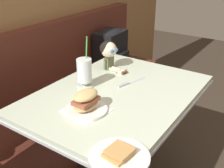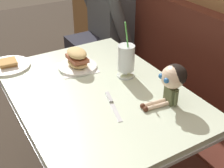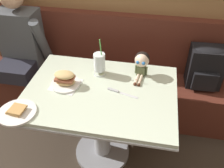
# 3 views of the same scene
# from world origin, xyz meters

# --- Properties ---
(booth_bench) EXTENTS (2.60, 0.48, 1.00)m
(booth_bench) POSITION_xyz_m (0.00, 0.81, 0.33)
(booth_bench) COLOR #512319
(booth_bench) RESTS_ON ground
(diner_table) EXTENTS (1.11, 0.81, 0.74)m
(diner_table) POSITION_xyz_m (0.00, 0.18, 0.54)
(diner_table) COLOR beige
(diner_table) RESTS_ON ground
(toast_plate) EXTENTS (0.25, 0.25, 0.04)m
(toast_plate) POSITION_xyz_m (-0.48, -0.14, 0.75)
(toast_plate) COLOR white
(toast_plate) RESTS_ON diner_table
(milkshake_glass) EXTENTS (0.10, 0.10, 0.32)m
(milkshake_glass) POSITION_xyz_m (-0.05, 0.38, 0.84)
(milkshake_glass) COLOR silver
(milkshake_glass) RESTS_ON diner_table
(sandwich_plate) EXTENTS (0.23, 0.23, 0.12)m
(sandwich_plate) POSITION_xyz_m (-0.27, 0.20, 0.79)
(sandwich_plate) COLOR white
(sandwich_plate) RESTS_ON diner_table
(butter_knife) EXTENTS (0.23, 0.08, 0.01)m
(butter_knife) POSITION_xyz_m (0.13, 0.19, 0.74)
(butter_knife) COLOR silver
(butter_knife) RESTS_ON diner_table
(seated_doll) EXTENTS (0.12, 0.22, 0.20)m
(seated_doll) POSITION_xyz_m (0.27, 0.43, 0.87)
(seated_doll) COLOR #5B6642
(seated_doll) RESTS_ON diner_table
(backpack) EXTENTS (0.31, 0.26, 0.41)m
(backpack) POSITION_xyz_m (0.82, 0.78, 0.66)
(backpack) COLOR black
(backpack) RESTS_ON booth_bench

